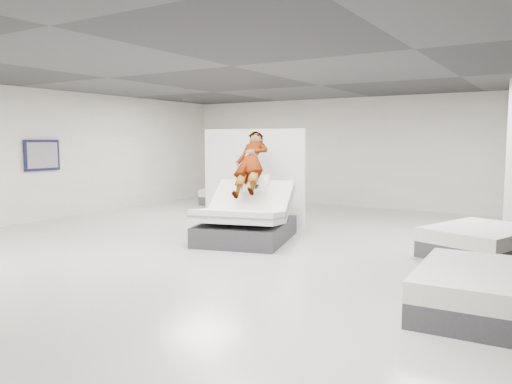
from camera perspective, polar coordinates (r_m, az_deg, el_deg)
room at (r=8.54m, az=-2.66°, el=3.48°), size 14.00×14.04×3.20m
hero_bed at (r=9.81m, az=-1.12°, el=-3.30°), size 2.12×2.47×1.26m
person at (r=10.00m, az=-0.60°, el=2.12°), size 1.04×1.64×1.61m
remote at (r=9.62m, az=0.07°, el=0.61°), size 0.09×0.15×0.08m
divider_panel at (r=11.41m, az=-0.28°, el=1.65°), size 2.42×0.51×2.22m
flat_bed_right_far at (r=9.32m, az=24.34°, el=-5.19°), size 1.92×2.19×0.51m
flat_bed_right_near at (r=6.32m, az=24.60°, el=-10.34°), size 1.48×1.92×0.51m
flat_bed_left_far at (r=15.35m, az=-2.66°, el=-0.50°), size 1.99×1.67×0.48m
wall_poster at (r=13.14m, az=-23.25°, el=3.88°), size 0.06×0.95×0.75m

